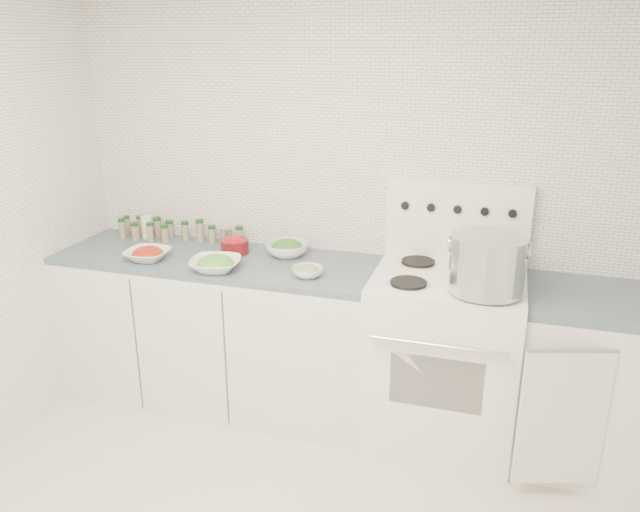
# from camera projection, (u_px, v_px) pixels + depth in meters

# --- Properties ---
(room_walls) EXTENTS (3.54, 3.04, 2.52)m
(room_walls) POSITION_uv_depth(u_px,v_px,m) (275.00, 207.00, 2.03)
(room_walls) COLOR white
(room_walls) RESTS_ON ground
(counter_left) EXTENTS (1.85, 0.62, 0.90)m
(counter_left) POSITION_uv_depth(u_px,v_px,m) (221.00, 329.00, 3.69)
(counter_left) COLOR white
(counter_left) RESTS_ON ground
(stove) EXTENTS (0.76, 0.70, 1.36)m
(stove) POSITION_uv_depth(u_px,v_px,m) (444.00, 352.00, 3.32)
(stove) COLOR white
(stove) RESTS_ON ground
(counter_right) EXTENTS (0.89, 0.74, 0.90)m
(counter_right) POSITION_uv_depth(u_px,v_px,m) (610.00, 383.00, 3.11)
(counter_right) COLOR white
(counter_right) RESTS_ON ground
(stock_pot) EXTENTS (0.37, 0.35, 0.27)m
(stock_pot) POSITION_uv_depth(u_px,v_px,m) (487.00, 262.00, 2.91)
(stock_pot) COLOR silver
(stock_pot) RESTS_ON stove
(bowl_tomato) EXTENTS (0.25, 0.25, 0.08)m
(bowl_tomato) POSITION_uv_depth(u_px,v_px,m) (148.00, 254.00, 3.49)
(bowl_tomato) COLOR white
(bowl_tomato) RESTS_ON counter_left
(bowl_snowpea) EXTENTS (0.31, 0.31, 0.09)m
(bowl_snowpea) POSITION_uv_depth(u_px,v_px,m) (216.00, 264.00, 3.33)
(bowl_snowpea) COLOR white
(bowl_snowpea) RESTS_ON counter_left
(bowl_broccoli) EXTENTS (0.27, 0.27, 0.10)m
(bowl_broccoli) POSITION_uv_depth(u_px,v_px,m) (287.00, 248.00, 3.56)
(bowl_broccoli) COLOR white
(bowl_broccoli) RESTS_ON counter_left
(bowl_zucchini) EXTENTS (0.19, 0.19, 0.07)m
(bowl_zucchini) POSITION_uv_depth(u_px,v_px,m) (307.00, 271.00, 3.25)
(bowl_zucchini) COLOR white
(bowl_zucchini) RESTS_ON counter_left
(bowl_pepper) EXTENTS (0.16, 0.16, 0.10)m
(bowl_pepper) POSITION_uv_depth(u_px,v_px,m) (235.00, 245.00, 3.60)
(bowl_pepper) COLOR #5E1014
(bowl_pepper) RESTS_ON counter_left
(salt_canister) EXTENTS (0.09, 0.09, 0.14)m
(salt_canister) POSITION_uv_depth(u_px,v_px,m) (147.00, 227.00, 3.87)
(salt_canister) COLOR white
(salt_canister) RESTS_ON counter_left
(tin_can) EXTENTS (0.09, 0.09, 0.09)m
(tin_can) POSITION_uv_depth(u_px,v_px,m) (226.00, 235.00, 3.78)
(tin_can) COLOR #B2A697
(tin_can) RESTS_ON counter_left
(spice_cluster) EXTENTS (0.82, 0.15, 0.14)m
(spice_cluster) POSITION_uv_depth(u_px,v_px,m) (169.00, 230.00, 3.83)
(spice_cluster) COLOR gray
(spice_cluster) RESTS_ON counter_left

